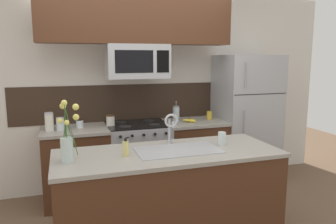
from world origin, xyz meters
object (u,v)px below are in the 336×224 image
object	(u,v)px
drinking_glass	(222,138)
storage_jar_short	(80,124)
storage_jar_tall	(49,122)
storage_jar_medium	(60,124)
stove_range	(138,159)
microwave	(137,61)
flower_vase	(67,143)
refrigerator	(245,119)
french_press	(176,114)
sink_faucet	(171,125)
coffee_tin	(209,115)
storage_jar_squat	(111,121)
banana_bunch	(190,120)
dish_soap_bottle	(126,148)

from	to	relation	value
drinking_glass	storage_jar_short	bearing A→B (deg)	135.97
storage_jar_tall	storage_jar_short	size ratio (longest dim) A/B	2.00
storage_jar_medium	stove_range	bearing A→B (deg)	2.31
microwave	flower_vase	bearing A→B (deg)	-124.51
refrigerator	french_press	size ratio (longest dim) A/B	6.65
microwave	sink_faucet	bearing A→B (deg)	-84.88
microwave	storage_jar_short	size ratio (longest dim) A/B	7.08
storage_jar_short	flower_vase	xyz separation A→B (m)	(-0.16, -1.30, 0.10)
storage_jar_short	coffee_tin	distance (m)	1.71
microwave	flower_vase	xyz separation A→B (m)	(-0.86, -1.26, -0.63)
storage_jar_short	storage_jar_squat	distance (m)	0.36
stove_range	french_press	bearing A→B (deg)	6.41
storage_jar_short	flower_vase	distance (m)	1.31
storage_jar_squat	banana_bunch	size ratio (longest dim) A/B	0.74
refrigerator	drinking_glass	bearing A→B (deg)	-129.14
banana_bunch	flower_vase	size ratio (longest dim) A/B	0.38
stove_range	dish_soap_bottle	size ratio (longest dim) A/B	5.64
banana_bunch	flower_vase	distance (m)	1.97
microwave	storage_jar_squat	world-z (taller)	microwave
sink_faucet	drinking_glass	size ratio (longest dim) A/B	2.42
storage_jar_squat	french_press	distance (m)	0.88
storage_jar_squat	coffee_tin	bearing A→B (deg)	2.44
refrigerator	dish_soap_bottle	bearing A→B (deg)	-146.46
storage_jar_tall	drinking_glass	xyz separation A→B (m)	(1.60, -1.18, -0.04)
storage_jar_tall	storage_jar_squat	distance (m)	0.70
refrigerator	dish_soap_bottle	xyz separation A→B (m)	(-1.94, -1.29, 0.09)
storage_jar_short	coffee_tin	xyz separation A→B (m)	(1.71, 0.03, 0.00)
sink_faucet	dish_soap_bottle	xyz separation A→B (m)	(-0.48, -0.23, -0.13)
refrigerator	storage_jar_medium	xyz separation A→B (m)	(-2.47, -0.06, 0.10)
stove_range	dish_soap_bottle	bearing A→B (deg)	-107.16
coffee_tin	storage_jar_squat	bearing A→B (deg)	-177.56
storage_jar_tall	coffee_tin	bearing A→B (deg)	2.00
refrigerator	stove_range	bearing A→B (deg)	-179.26
microwave	drinking_glass	size ratio (longest dim) A/B	5.90
french_press	dish_soap_bottle	size ratio (longest dim) A/B	1.62
dish_soap_bottle	drinking_glass	world-z (taller)	dish_soap_bottle
storage_jar_medium	flower_vase	bearing A→B (deg)	-87.36
storage_jar_short	sink_faucet	distance (m)	1.33
sink_faucet	storage_jar_short	bearing A→B (deg)	126.85
coffee_tin	banana_bunch	bearing A→B (deg)	-161.23
french_press	coffee_tin	bearing A→B (deg)	-1.20
storage_jar_short	dish_soap_bottle	world-z (taller)	dish_soap_bottle
refrigerator	storage_jar_tall	size ratio (longest dim) A/B	8.42
french_press	dish_soap_bottle	xyz separation A→B (m)	(-0.93, -1.33, -0.03)
dish_soap_bottle	storage_jar_medium	bearing A→B (deg)	113.33
storage_jar_medium	coffee_tin	distance (m)	1.94
stove_range	flower_vase	bearing A→B (deg)	-124.07
sink_faucet	dish_soap_bottle	bearing A→B (deg)	-154.85
french_press	flower_vase	xyz separation A→B (m)	(-1.40, -1.34, 0.06)
storage_jar_medium	drinking_glass	distance (m)	1.88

